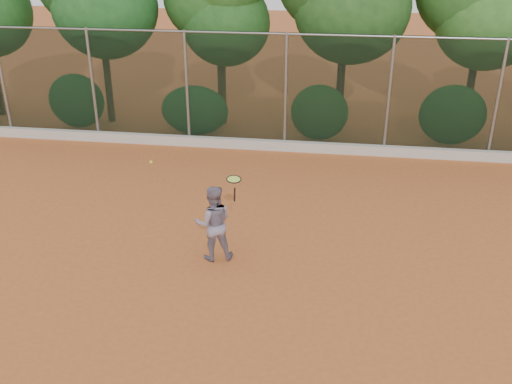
# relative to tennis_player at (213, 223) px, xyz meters

# --- Properties ---
(ground) EXTENTS (80.00, 80.00, 0.00)m
(ground) POSITION_rel_tennis_player_xyz_m (0.77, -0.37, -0.80)
(ground) COLOR #BC5E2C
(ground) RESTS_ON ground
(concrete_curb) EXTENTS (24.00, 0.20, 0.30)m
(concrete_curb) POSITION_rel_tennis_player_xyz_m (0.77, 6.45, -0.65)
(concrete_curb) COLOR beige
(concrete_curb) RESTS_ON ground
(tennis_player) EXTENTS (0.91, 0.80, 1.60)m
(tennis_player) POSITION_rel_tennis_player_xyz_m (0.00, 0.00, 0.00)
(tennis_player) COLOR gray
(tennis_player) RESTS_ON ground
(chainlink_fence) EXTENTS (24.09, 0.09, 3.50)m
(chainlink_fence) POSITION_rel_tennis_player_xyz_m (0.77, 6.63, 1.06)
(chainlink_fence) COLOR black
(chainlink_fence) RESTS_ON ground
(tennis_racket) EXTENTS (0.39, 0.39, 0.54)m
(tennis_racket) POSITION_rel_tennis_player_xyz_m (0.45, -0.06, 0.98)
(tennis_racket) COLOR black
(tennis_racket) RESTS_ON ground
(tennis_ball_in_flight) EXTENTS (0.06, 0.06, 0.06)m
(tennis_ball_in_flight) POSITION_rel_tennis_player_xyz_m (-1.38, 0.51, 1.03)
(tennis_ball_in_flight) COLOR #DEED35
(tennis_ball_in_flight) RESTS_ON ground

